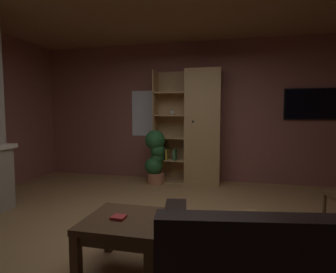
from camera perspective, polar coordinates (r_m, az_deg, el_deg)
The scene contains 8 objects.
floor at distance 3.17m, azimuth -1.74°, elevation -20.07°, with size 6.38×5.25×0.02m, color #A37A4C.
wall_back at distance 5.49m, azimuth 5.36°, elevation 5.16°, with size 6.50×0.06×2.73m, color #8E544C.
window_pane_back at distance 5.64m, azimuth -3.73°, elevation 4.85°, with size 0.79×0.01×0.93m, color white.
bookshelf_cabinet at distance 5.20m, azimuth 6.38°, elevation 1.85°, with size 1.27×0.41×2.16m.
coffee_table at distance 2.41m, azimuth -8.79°, elevation -18.45°, with size 0.66×0.65×0.46m.
table_book_0 at distance 2.37m, azimuth -10.31°, elevation -16.31°, with size 0.11×0.10×0.02m, color #B22D2D.
potted_floor_plant at distance 5.18m, azimuth -2.66°, elevation -3.99°, with size 0.38×0.38×1.02m.
wall_mounted_tv at distance 5.56m, azimuth 28.16°, elevation 6.02°, with size 0.99×0.06×0.56m.
Camera 1 is at (0.74, -2.78, 1.32)m, focal length 29.12 mm.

